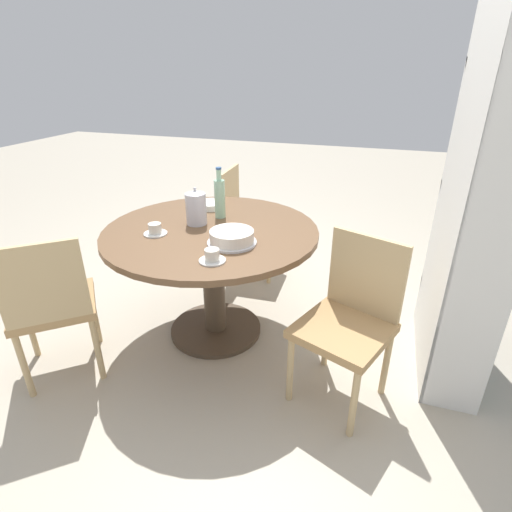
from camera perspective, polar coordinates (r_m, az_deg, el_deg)
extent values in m
plane|color=#B2A893|center=(2.74, -5.71, -10.51)|extent=(14.00, 14.00, 0.00)
cylinder|color=#473828|center=(2.74, -5.72, -10.26)|extent=(0.60, 0.60, 0.03)
cylinder|color=#473828|center=(2.55, -6.06, -3.87)|extent=(0.14, 0.14, 0.67)
cylinder|color=brown|center=(2.39, -6.45, 3.50)|extent=(1.28, 1.28, 0.04)
cylinder|color=tan|center=(2.72, -22.06, -7.78)|extent=(0.03, 0.03, 0.40)
cylinder|color=tan|center=(2.76, -29.55, -8.92)|extent=(0.03, 0.03, 0.40)
cylinder|color=tan|center=(2.42, -21.70, -12.23)|extent=(0.03, 0.03, 0.40)
cylinder|color=tan|center=(2.46, -30.21, -13.42)|extent=(0.03, 0.03, 0.40)
cube|color=tan|center=(2.47, -26.89, -6.24)|extent=(0.59, 0.59, 0.04)
cube|color=tan|center=(2.19, -28.28, -3.59)|extent=(0.28, 0.32, 0.42)
cylinder|color=tan|center=(2.14, 4.90, -15.79)|extent=(0.03, 0.03, 0.40)
cylinder|color=tan|center=(2.02, 13.78, -19.78)|extent=(0.03, 0.03, 0.40)
cylinder|color=tan|center=(2.38, 10.04, -11.20)|extent=(0.03, 0.03, 0.40)
cylinder|color=tan|center=(2.27, 18.09, -14.34)|extent=(0.03, 0.03, 0.40)
cube|color=tan|center=(2.05, 12.28, -10.39)|extent=(0.55, 0.55, 0.04)
cube|color=tan|center=(2.09, 15.47, -2.60)|extent=(0.17, 0.38, 0.42)
cylinder|color=tan|center=(3.19, 1.85, -0.63)|extent=(0.03, 0.03, 0.40)
cylinder|color=tan|center=(3.51, 3.28, 1.88)|extent=(0.03, 0.03, 0.40)
cylinder|color=tan|center=(3.28, -4.25, 0.12)|extent=(0.03, 0.03, 0.40)
cylinder|color=tan|center=(3.59, -2.33, 2.51)|extent=(0.03, 0.03, 0.40)
cube|color=tan|center=(3.30, -0.37, 4.57)|extent=(0.44, 0.44, 0.04)
cube|color=tan|center=(3.28, -3.73, 8.70)|extent=(0.40, 0.04, 0.42)
cube|color=silver|center=(1.94, 31.08, 3.11)|extent=(0.04, 0.28, 1.98)
cube|color=silver|center=(2.70, 27.98, 9.37)|extent=(0.04, 0.28, 1.98)
cube|color=silver|center=(2.29, 26.10, 7.27)|extent=(0.85, 0.02, 1.98)
cube|color=silver|center=(2.74, 24.86, -12.74)|extent=(0.77, 0.27, 0.04)
cube|color=silver|center=(2.54, 26.42, -5.96)|extent=(0.77, 0.27, 0.04)
cube|color=silver|center=(2.38, 28.27, 2.26)|extent=(0.77, 0.27, 0.04)
cube|color=silver|center=(2.27, 30.37, 11.47)|extent=(0.77, 0.27, 0.04)
cube|color=silver|center=(2.23, 32.77, 21.27)|extent=(0.77, 0.27, 0.04)
cube|color=teal|center=(2.48, 25.59, -12.96)|extent=(0.34, 0.21, 0.27)
cube|color=#234793|center=(2.83, 24.84, -7.40)|extent=(0.34, 0.21, 0.30)
cube|color=#703384|center=(2.27, 27.40, -5.95)|extent=(0.29, 0.21, 0.24)
cube|color=#28703D|center=(2.67, 26.35, 0.07)|extent=(0.29, 0.21, 0.33)
cube|color=#B72D28|center=(2.11, 29.72, 4.59)|extent=(0.34, 0.21, 0.33)
cube|color=orange|center=(2.53, 28.02, 7.43)|extent=(0.34, 0.21, 0.28)
cube|color=#B72D28|center=(2.03, 32.00, 14.04)|extent=(0.33, 0.21, 0.26)
cube|color=#28703D|center=(2.46, 30.11, 16.80)|extent=(0.33, 0.21, 0.33)
cube|color=teal|center=(2.44, 32.30, 25.43)|extent=(0.35, 0.21, 0.29)
cylinder|color=silver|center=(2.44, -8.55, 6.68)|extent=(0.12, 0.12, 0.19)
cone|color=silver|center=(2.41, -8.72, 9.05)|extent=(0.11, 0.11, 0.02)
sphere|color=silver|center=(2.40, -8.75, 9.49)|extent=(0.02, 0.02, 0.02)
cylinder|color=#99C6A3|center=(2.53, -5.19, 8.10)|extent=(0.07, 0.07, 0.24)
cylinder|color=#99C6A3|center=(2.49, -5.33, 11.47)|extent=(0.03, 0.03, 0.07)
cylinder|color=#2D5184|center=(2.48, -5.37, 12.36)|extent=(0.03, 0.03, 0.01)
cylinder|color=silver|center=(2.17, -3.45, 1.94)|extent=(0.27, 0.27, 0.01)
cylinder|color=silver|center=(2.16, -3.48, 2.85)|extent=(0.24, 0.24, 0.06)
cylinder|color=silver|center=(1.98, -6.25, -0.65)|extent=(0.13, 0.13, 0.01)
cylinder|color=silver|center=(1.97, -6.29, 0.20)|extent=(0.07, 0.07, 0.06)
cylinder|color=silver|center=(2.36, -14.16, 3.14)|extent=(0.13, 0.13, 0.01)
cylinder|color=silver|center=(2.35, -14.24, 3.87)|extent=(0.07, 0.07, 0.06)
cylinder|color=white|center=(2.75, -6.38, 6.99)|extent=(0.19, 0.19, 0.01)
cylinder|color=white|center=(2.75, -6.39, 7.18)|extent=(0.19, 0.19, 0.01)
cylinder|color=white|center=(2.74, -6.40, 7.38)|extent=(0.19, 0.19, 0.01)
cylinder|color=white|center=(2.74, -6.41, 7.58)|extent=(0.19, 0.19, 0.01)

